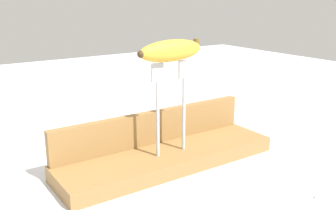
% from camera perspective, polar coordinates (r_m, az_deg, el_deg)
% --- Properties ---
extents(ground_plane, '(3.00, 3.00, 0.00)m').
position_cam_1_polar(ground_plane, '(0.84, 0.00, -8.71)').
color(ground_plane, silver).
extents(wooden_board, '(0.48, 0.13, 0.03)m').
position_cam_1_polar(wooden_board, '(0.83, 0.00, -7.71)').
color(wooden_board, olive).
rests_on(wooden_board, ground).
extents(board_backstop, '(0.47, 0.02, 0.07)m').
position_cam_1_polar(board_backstop, '(0.86, -2.17, -3.24)').
color(board_backstop, olive).
rests_on(board_backstop, wooden_board).
extents(fork_stand_center, '(0.09, 0.01, 0.19)m').
position_cam_1_polar(fork_stand_center, '(0.78, 0.45, 0.78)').
color(fork_stand_center, '#B2B2B7').
rests_on(fork_stand_center, wooden_board).
extents(banana_raised_center, '(0.16, 0.05, 0.04)m').
position_cam_1_polar(banana_raised_center, '(0.76, 0.46, 7.94)').
color(banana_raised_center, gold).
rests_on(banana_raised_center, fork_stand_center).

